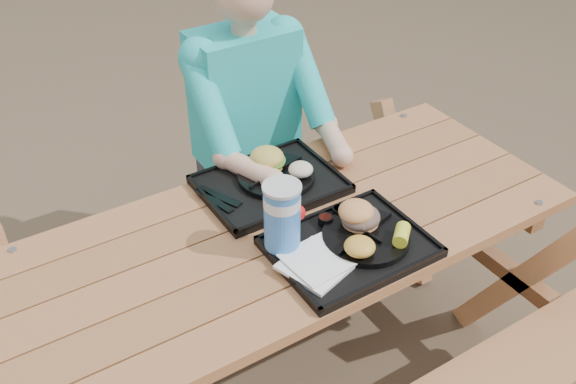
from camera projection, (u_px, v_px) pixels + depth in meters
ground at (288, 379)px, 2.43m from camera, size 60.00×60.00×0.00m
picnic_table at (288, 310)px, 2.20m from camera, size 1.80×1.49×0.75m
tray_near at (349, 248)px, 1.88m from camera, size 0.45×0.35×0.02m
tray_far at (270, 185)px, 2.14m from camera, size 0.45×0.35×0.02m
plate_near at (366, 237)px, 1.89m from camera, size 0.26×0.26×0.02m
plate_far at (276, 176)px, 2.15m from camera, size 0.26×0.26×0.02m
napkin_stack at (316, 264)px, 1.80m from camera, size 0.22×0.22×0.02m
soda_cup at (282, 219)px, 1.81m from camera, size 0.10×0.10×0.21m
condiment_bbq at (326, 220)px, 1.95m from camera, size 0.05×0.05×0.03m
condiment_mustard at (340, 211)px, 1.99m from camera, size 0.05×0.05×0.03m
sandwich at (361, 208)px, 1.89m from camera, size 0.11×0.11×0.12m
mac_cheese at (360, 247)px, 1.81m from camera, size 0.09×0.09×0.05m
corn_cob at (402, 235)px, 1.85m from camera, size 0.11×0.11×0.04m
cutlery_far at (219, 196)px, 2.07m from camera, size 0.10×0.17×0.01m
burger at (267, 153)px, 2.14m from camera, size 0.12×0.12×0.10m
baked_beans at (275, 184)px, 2.06m from camera, size 0.07×0.07×0.03m
potato_salad at (301, 169)px, 2.12m from camera, size 0.08×0.08×0.05m
diner at (249, 150)px, 2.54m from camera, size 0.48×0.84×1.28m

